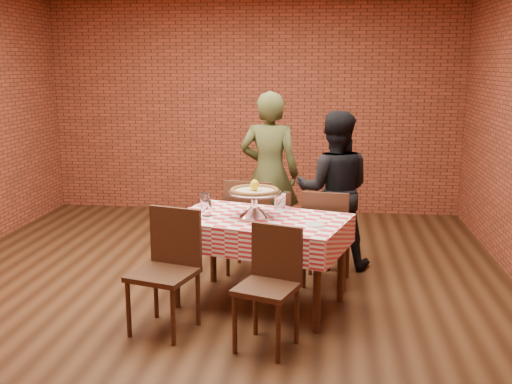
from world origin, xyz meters
The scene contains 19 objects.
ground centered at (0.00, 0.00, 0.00)m, with size 6.00×6.00×0.00m, color black.
back_wall centered at (0.00, 3.00, 1.45)m, with size 5.50×5.50×0.00m, color brown.
table centered at (0.46, -0.31, 0.38)m, with size 1.37×0.82×0.75m, color #462716.
tablecloth centered at (0.46, -0.31, 0.64)m, with size 1.41×0.86×0.24m, color red, non-canonical shape.
pizza_stand centered at (0.41, -0.27, 0.86)m, with size 0.46×0.46×0.20m, color silver, non-canonical shape.
pizza centered at (0.41, -0.27, 0.97)m, with size 0.40×0.40×0.03m, color beige.
lemon centered at (0.41, -0.27, 1.02)m, with size 0.07×0.07×0.09m, color yellow.
water_glass_left centered at (0.02, -0.31, 0.82)m, with size 0.08×0.08×0.13m, color white.
water_glass_right centered at (-0.05, -0.03, 0.82)m, with size 0.08×0.08×0.13m, color white.
side_plate centered at (0.92, -0.51, 0.76)m, with size 0.15×0.15×0.01m, color white.
sweetener_packet_a centered at (0.96, -0.62, 0.76)m, with size 0.05×0.04×0.01m, color white.
sweetener_packet_b centered at (0.97, -0.60, 0.76)m, with size 0.05×0.04×0.01m, color white.
condiment_caddy centered at (0.63, -0.02, 0.84)m, with size 0.11×0.09×0.16m, color silver.
chair_near_left centered at (-0.20, -0.90, 0.46)m, with size 0.44×0.44×0.92m, color #462716, non-canonical shape.
chair_near_right centered at (0.60, -1.10, 0.43)m, with size 0.39×0.39×0.87m, color #462716, non-canonical shape.
chair_far_left centered at (0.30, 0.51, 0.47)m, with size 0.45×0.45×0.93m, color #462716, non-canonical shape.
chair_far_right centered at (1.01, 0.27, 0.45)m, with size 0.41×0.41×0.89m, color #462716, non-canonical shape.
diner_olive centered at (0.40, 1.14, 0.86)m, with size 0.63×0.41×1.72m, color #414521.
diner_black centered at (1.07, 0.77, 0.78)m, with size 0.75×0.59×1.55m, color black.
Camera 1 is at (0.99, -5.06, 2.00)m, focal length 42.33 mm.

